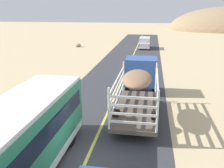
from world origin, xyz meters
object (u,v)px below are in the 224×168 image
(car_far, at_px, (145,42))
(boulder_mid_field, at_px, (78,45))
(livestock_truck, at_px, (140,79))
(bus, at_px, (13,147))

(car_far, relative_size, boulder_mid_field, 4.04)
(livestock_truck, bearing_deg, boulder_mid_field, 115.62)
(livestock_truck, relative_size, car_far, 2.10)
(bus, relative_size, boulder_mid_field, 8.74)
(bus, xyz_separation_m, boulder_mid_field, (-8.52, 36.65, -1.44))
(bus, relative_size, car_far, 2.16)
(livestock_truck, relative_size, boulder_mid_field, 8.47)
(car_far, bearing_deg, boulder_mid_field, 179.80)
(livestock_truck, xyz_separation_m, boulder_mid_field, (-12.72, 26.52, -1.49))
(livestock_truck, distance_m, car_far, 26.49)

